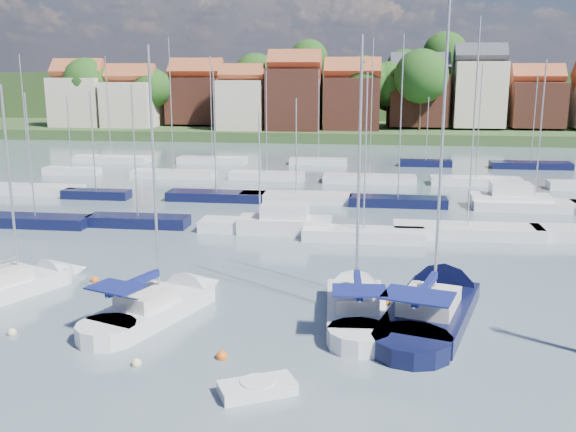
# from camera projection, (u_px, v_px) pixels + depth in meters

# --- Properties ---
(ground) EXTENTS (260.00, 260.00, 0.00)m
(ground) POSITION_uv_depth(u_px,v_px,m) (361.00, 188.00, 67.31)
(ground) COLOR #485862
(ground) RESTS_ON ground
(sailboat_left) EXTENTS (6.19, 10.77, 14.27)m
(sailboat_left) POSITION_uv_depth(u_px,v_px,m) (169.00, 303.00, 32.76)
(sailboat_left) COLOR silver
(sailboat_left) RESTS_ON ground
(sailboat_centre) EXTENTS (3.61, 11.02, 14.77)m
(sailboat_centre) POSITION_uv_depth(u_px,v_px,m) (355.00, 302.00, 32.90)
(sailboat_centre) COLOR silver
(sailboat_centre) RESTS_ON ground
(sailboat_navy) EXTENTS (7.05, 13.81, 18.41)m
(sailboat_navy) POSITION_uv_depth(u_px,v_px,m) (438.00, 302.00, 33.04)
(sailboat_navy) COLOR black
(sailboat_navy) RESTS_ON ground
(sailboat_far) EXTENTS (6.08, 9.32, 12.25)m
(sailboat_far) POSITION_uv_depth(u_px,v_px,m) (27.00, 284.00, 35.83)
(sailboat_far) COLOR silver
(sailboat_far) RESTS_ON ground
(tender) EXTENTS (3.15, 2.50, 0.62)m
(tender) POSITION_uv_depth(u_px,v_px,m) (257.00, 388.00, 24.19)
(tender) COLOR silver
(tender) RESTS_ON ground
(buoy_a) EXTENTS (0.42, 0.42, 0.42)m
(buoy_a) POSITION_uv_depth(u_px,v_px,m) (12.00, 335.00, 29.72)
(buoy_a) COLOR beige
(buoy_a) RESTS_ON ground
(buoy_b) EXTENTS (0.43, 0.43, 0.43)m
(buoy_b) POSITION_uv_depth(u_px,v_px,m) (137.00, 366.00, 26.58)
(buoy_b) COLOR beige
(buoy_b) RESTS_ON ground
(buoy_c) EXTENTS (0.51, 0.51, 0.51)m
(buoy_c) POSITION_uv_depth(u_px,v_px,m) (222.00, 358.00, 27.25)
(buoy_c) COLOR #D85914
(buoy_c) RESTS_ON ground
(buoy_d) EXTENTS (0.51, 0.51, 0.51)m
(buoy_d) POSITION_uv_depth(u_px,v_px,m) (427.00, 365.00, 26.61)
(buoy_d) COLOR beige
(buoy_d) RESTS_ON ground
(buoy_e) EXTENTS (0.51, 0.51, 0.51)m
(buoy_e) POSITION_uv_depth(u_px,v_px,m) (385.00, 304.00, 33.67)
(buoy_e) COLOR #D85914
(buoy_e) RESTS_ON ground
(buoy_g) EXTENTS (0.46, 0.46, 0.46)m
(buoy_g) POSITION_uv_depth(u_px,v_px,m) (95.00, 282.00, 37.26)
(buoy_g) COLOR #D85914
(buoy_g) RESTS_ON ground
(marina_field) EXTENTS (79.62, 41.41, 15.93)m
(marina_field) POSITION_uv_depth(u_px,v_px,m) (380.00, 193.00, 62.28)
(marina_field) COLOR silver
(marina_field) RESTS_ON ground
(far_shore_town) EXTENTS (212.46, 90.00, 22.27)m
(far_shore_town) POSITION_uv_depth(u_px,v_px,m) (380.00, 103.00, 155.63)
(far_shore_town) COLOR #324C26
(far_shore_town) RESTS_ON ground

